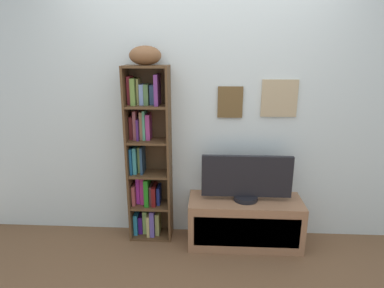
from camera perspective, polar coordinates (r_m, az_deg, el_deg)
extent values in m
cube|color=silver|center=(3.01, 1.86, 6.00)|extent=(4.80, 0.06, 2.47)
cube|color=brown|center=(2.96, 6.74, 7.33)|extent=(0.23, 0.02, 0.28)
cube|color=#A5A0AD|center=(2.95, 6.74, 7.31)|extent=(0.18, 0.01, 0.23)
cube|color=tan|center=(3.01, 15.13, 7.78)|extent=(0.32, 0.02, 0.33)
cube|color=gray|center=(3.01, 15.15, 7.76)|extent=(0.27, 0.01, 0.28)
cube|color=#533821|center=(3.05, -11.01, -2.15)|extent=(0.02, 0.24, 1.64)
cube|color=#533821|center=(2.99, -3.99, -2.31)|extent=(0.02, 0.24, 1.64)
cube|color=#533821|center=(3.12, -7.16, -1.55)|extent=(0.40, 0.01, 1.64)
cube|color=#533821|center=(3.36, -7.01, -15.48)|extent=(0.36, 0.23, 0.02)
cube|color=#533821|center=(3.20, -7.21, -10.59)|extent=(0.36, 0.23, 0.02)
cube|color=#533821|center=(3.07, -7.42, -5.24)|extent=(0.36, 0.23, 0.02)
cube|color=#533821|center=(2.97, -7.65, 0.52)|extent=(0.36, 0.23, 0.02)
cube|color=#533821|center=(2.90, -7.88, 6.63)|extent=(0.36, 0.23, 0.02)
cube|color=#533821|center=(2.86, -8.15, 13.36)|extent=(0.36, 0.23, 0.02)
cube|color=teal|center=(3.35, -9.66, -13.35)|extent=(0.04, 0.17, 0.21)
cube|color=#3B167A|center=(3.36, -8.86, -13.56)|extent=(0.04, 0.14, 0.18)
cube|color=#91B966|center=(3.34, -8.10, -13.13)|extent=(0.04, 0.14, 0.24)
cube|color=tan|center=(3.32, -7.48, -13.58)|extent=(0.03, 0.19, 0.22)
cube|color=#5F4FA4|center=(3.30, -6.83, -13.22)|extent=(0.04, 0.19, 0.27)
cube|color=#969C54|center=(3.31, -5.97, -13.43)|extent=(0.04, 0.16, 0.23)
cube|color=#AB4A4B|center=(3.21, -10.00, -8.53)|extent=(0.03, 0.17, 0.20)
cube|color=#B62FB2|center=(3.21, -9.31, -7.87)|extent=(0.03, 0.12, 0.26)
cube|color=#BD2A84|center=(3.19, -8.58, -7.94)|extent=(0.04, 0.14, 0.26)
cube|color=#1E771A|center=(3.16, -7.82, -8.10)|extent=(0.04, 0.19, 0.27)
cube|color=brown|center=(3.18, -7.13, -8.66)|extent=(0.02, 0.16, 0.19)
cube|color=#601012|center=(3.17, -6.58, -8.76)|extent=(0.04, 0.19, 0.19)
cube|color=navy|center=(3.18, -5.82, -8.80)|extent=(0.03, 0.15, 0.17)
cube|color=#155288|center=(3.08, -10.41, -2.69)|extent=(0.02, 0.19, 0.25)
cube|color=teal|center=(3.07, -9.81, -2.63)|extent=(0.03, 0.17, 0.25)
cube|color=#8CA858|center=(3.09, -9.12, -2.56)|extent=(0.02, 0.13, 0.25)
cube|color=navy|center=(3.06, -8.66, -2.62)|extent=(0.02, 0.18, 0.26)
cube|color=#5B1B1E|center=(3.02, -10.48, 2.90)|extent=(0.03, 0.13, 0.21)
cube|color=#964E56|center=(3.00, -9.84, 3.37)|extent=(0.03, 0.14, 0.26)
cube|color=#462066|center=(2.99, -9.33, 2.65)|extent=(0.02, 0.17, 0.19)
cube|color=#A17450|center=(2.99, -8.78, 3.31)|extent=(0.03, 0.13, 0.25)
cube|color=#489570|center=(2.98, -8.28, 3.41)|extent=(0.02, 0.14, 0.27)
cube|color=#A13980|center=(2.98, -7.63, 3.10)|extent=(0.04, 0.14, 0.23)
cube|color=maroon|center=(2.96, -10.83, 9.29)|extent=(0.03, 0.14, 0.25)
cube|color=olive|center=(2.93, -10.12, 9.12)|extent=(0.04, 0.18, 0.23)
cube|color=olive|center=(2.94, -9.34, 9.11)|extent=(0.02, 0.14, 0.22)
cube|color=#718ABF|center=(2.93, -8.70, 8.67)|extent=(0.04, 0.15, 0.18)
cube|color=#4B6D3F|center=(2.92, -7.89, 8.68)|extent=(0.04, 0.15, 0.18)
cube|color=navy|center=(2.92, -6.88, 8.64)|extent=(0.04, 0.13, 0.17)
cube|color=#6E3279|center=(2.88, -6.13, 9.51)|extent=(0.03, 0.19, 0.27)
ellipsoid|color=brown|center=(2.86, -8.23, 15.18)|extent=(0.31, 0.24, 0.16)
cube|color=#996A4B|center=(3.16, 9.21, -13.31)|extent=(1.04, 0.40, 0.45)
cube|color=brown|center=(2.99, 9.59, -15.12)|extent=(0.93, 0.01, 0.29)
cylinder|color=black|center=(3.05, 9.42, -9.33)|extent=(0.22, 0.22, 0.04)
cube|color=black|center=(2.96, 9.61, -5.62)|extent=(0.81, 0.04, 0.38)
cube|color=silver|center=(2.95, 9.63, -5.71)|extent=(0.77, 0.01, 0.34)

